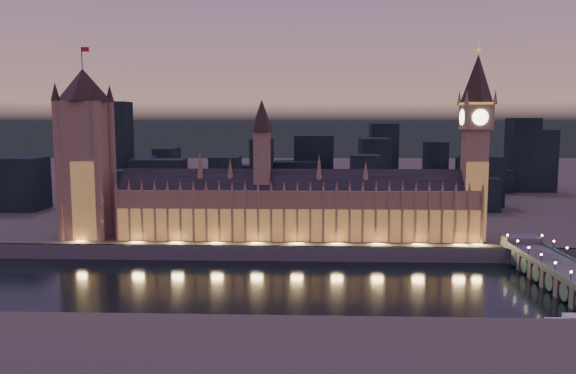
{
  "coord_description": "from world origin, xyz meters",
  "views": [
    {
      "loc": [
        16.42,
        -251.17,
        74.18
      ],
      "look_at": [
        5.0,
        55.0,
        38.0
      ],
      "focal_mm": 35.0,
      "sensor_mm": 36.0,
      "label": 1
    }
  ],
  "objects_px": {
    "palace_of_westminster": "(296,206)",
    "westminster_bridge": "(561,275)",
    "victoria_tower": "(85,145)",
    "elizabeth_tower": "(476,131)"
  },
  "relations": [
    {
      "from": "elizabeth_tower",
      "to": "westminster_bridge",
      "type": "distance_m",
      "value": 92.9
    },
    {
      "from": "victoria_tower",
      "to": "elizabeth_tower",
      "type": "distance_m",
      "value": 218.14
    },
    {
      "from": "victoria_tower",
      "to": "westminster_bridge",
      "type": "height_order",
      "value": "victoria_tower"
    },
    {
      "from": "westminster_bridge",
      "to": "elizabeth_tower",
      "type": "bearing_deg",
      "value": 107.79
    },
    {
      "from": "victoria_tower",
      "to": "westminster_bridge",
      "type": "xyz_separation_m",
      "value": [
        238.98,
        -65.36,
        -54.84
      ]
    },
    {
      "from": "palace_of_westminster",
      "to": "westminster_bridge",
      "type": "relative_size",
      "value": 1.79
    },
    {
      "from": "westminster_bridge",
      "to": "palace_of_westminster",
      "type": "bearing_deg",
      "value": 151.44
    },
    {
      "from": "palace_of_westminster",
      "to": "victoria_tower",
      "type": "distance_m",
      "value": 124.12
    },
    {
      "from": "victoria_tower",
      "to": "westminster_bridge",
      "type": "bearing_deg",
      "value": -15.3
    },
    {
      "from": "victoria_tower",
      "to": "westminster_bridge",
      "type": "relative_size",
      "value": 0.95
    }
  ]
}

